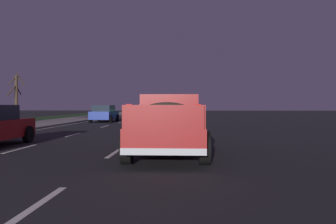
# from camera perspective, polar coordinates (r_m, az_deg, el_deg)

# --- Properties ---
(ground) EXTENTS (144.00, 144.00, 0.00)m
(ground) POSITION_cam_1_polar(r_m,az_deg,el_deg) (28.48, -5.27, -1.95)
(ground) COLOR black
(sidewalk_shoulder) EXTENTS (108.00, 4.00, 0.12)m
(sidewalk_shoulder) POSITION_cam_1_polar(r_m,az_deg,el_deg) (30.43, -19.31, -1.69)
(sidewalk_shoulder) COLOR gray
(sidewalk_shoulder) RESTS_ON ground
(lane_markings) EXTENTS (108.90, 7.04, 0.01)m
(lane_markings) POSITION_cam_1_polar(r_m,az_deg,el_deg) (32.54, -9.75, -1.57)
(lane_markings) COLOR silver
(lane_markings) RESTS_ON ground
(pickup_truck) EXTENTS (5.42, 2.28, 1.87)m
(pickup_truck) POSITION_cam_1_polar(r_m,az_deg,el_deg) (10.55, 0.14, -1.81)
(pickup_truck) COLOR maroon
(pickup_truck) RESTS_ON ground
(sedan_blue) EXTENTS (4.40, 2.02, 1.54)m
(sedan_blue) POSITION_cam_1_polar(r_m,az_deg,el_deg) (31.66, -10.64, -0.23)
(sedan_blue) COLOR navy
(sedan_blue) RESTS_ON ground
(sedan_green) EXTENTS (4.44, 2.09, 1.54)m
(sedan_green) POSITION_cam_1_polar(r_m,az_deg,el_deg) (43.05, -2.58, 0.14)
(sedan_green) COLOR #14592D
(sedan_green) RESTS_ON ground
(sedan_black) EXTENTS (4.44, 2.09, 1.54)m
(sedan_black) POSITION_cam_1_polar(r_m,az_deg,el_deg) (40.38, 1.90, 0.07)
(sedan_black) COLOR black
(sedan_black) RESTS_ON ground
(bare_tree_far) EXTENTS (1.90, 0.94, 4.54)m
(bare_tree_far) POSITION_cam_1_polar(r_m,az_deg,el_deg) (33.23, -24.13, 2.28)
(bare_tree_far) COLOR #423323
(bare_tree_far) RESTS_ON ground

